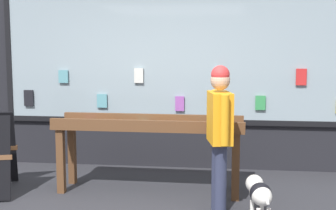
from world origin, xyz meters
TOP-DOWN VIEW (x-y plane):
  - shopfront_facade at (0.00, 2.39)m, footprint 7.86×0.29m
  - display_table_main at (0.00, 1.09)m, footprint 2.36×0.60m
  - person_browsing at (0.89, 0.46)m, footprint 0.30×0.64m
  - small_dog at (1.31, 0.22)m, footprint 0.29×0.62m

SIDE VIEW (x-z plane):
  - small_dog at x=1.31m, z-range 0.08..0.53m
  - display_table_main at x=0.00m, z-range 0.28..1.23m
  - person_browsing at x=0.89m, z-range 0.13..1.75m
  - shopfront_facade at x=0.00m, z-range -0.01..3.43m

